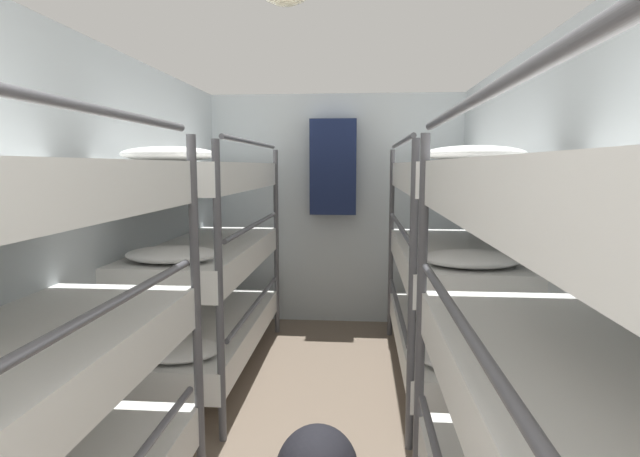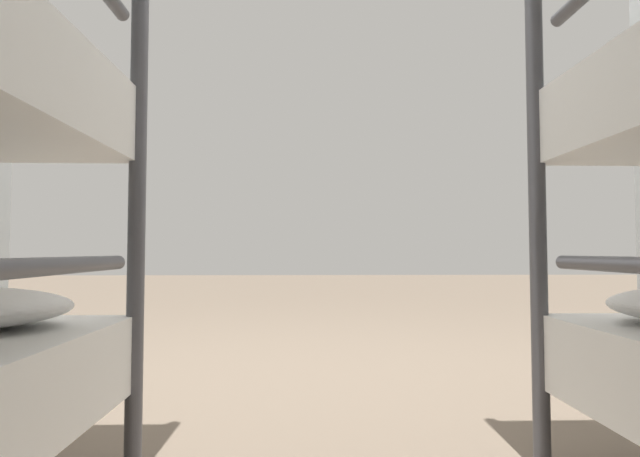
{
  "view_description": "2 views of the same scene",
  "coord_description": "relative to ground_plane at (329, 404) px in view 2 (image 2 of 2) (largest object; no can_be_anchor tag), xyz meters",
  "views": [
    {
      "loc": [
        0.24,
        0.21,
        1.56
      ],
      "look_at": [
        -0.04,
        3.75,
        1.11
      ],
      "focal_mm": 28.0,
      "sensor_mm": 36.0,
      "label": 1
    },
    {
      "loc": [
        0.09,
        1.87,
        0.56
      ],
      "look_at": [
        0.06,
        0.78,
        0.61
      ],
      "focal_mm": 28.0,
      "sensor_mm": 36.0,
      "label": 2
    }
  ],
  "objects": [
    {
      "name": "ground_plane",
      "position": [
        0.0,
        0.0,
        0.0
      ],
      "size": [
        20.0,
        20.0,
        0.0
      ],
      "primitive_type": "plane",
      "color": "#6B5B4C"
    }
  ]
}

